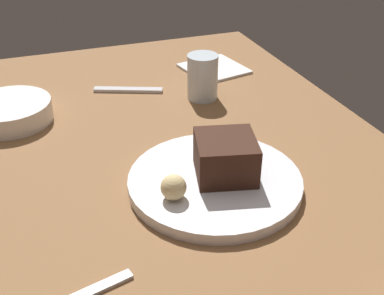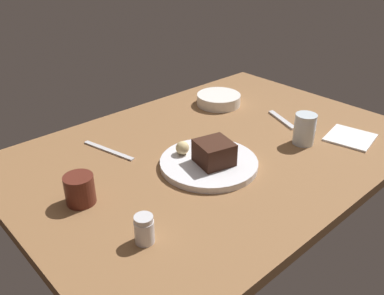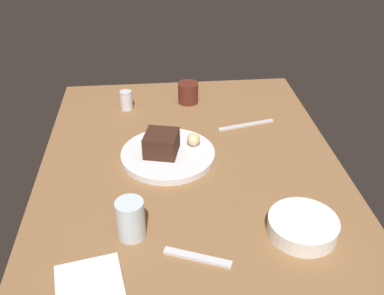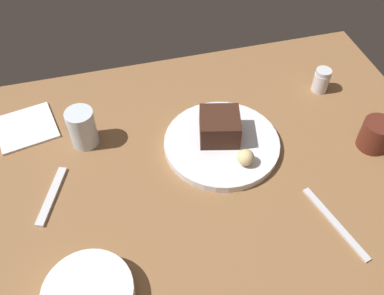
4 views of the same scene
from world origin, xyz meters
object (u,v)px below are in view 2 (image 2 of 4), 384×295
(dessert_spoon, at_px, (282,120))
(folded_napkin, at_px, (350,137))
(salt_shaker, at_px, (144,229))
(butter_knife, at_px, (108,150))
(dessert_plate, at_px, (209,163))
(chocolate_cake_slice, at_px, (214,152))
(water_glass, at_px, (305,129))
(side_bowl, at_px, (219,99))
(coffee_cup, at_px, (80,189))
(bread_roll, at_px, (182,148))

(dessert_spoon, height_order, folded_napkin, dessert_spoon)
(salt_shaker, xyz_separation_m, butter_knife, (-0.15, -0.39, -0.03))
(dessert_plate, distance_m, folded_napkin, 0.48)
(chocolate_cake_slice, xyz_separation_m, water_glass, (-0.30, 0.08, -0.00))
(chocolate_cake_slice, distance_m, side_bowl, 0.45)
(dessert_plate, distance_m, coffee_cup, 0.35)
(salt_shaker, distance_m, folded_napkin, 0.76)
(dessert_plate, height_order, water_glass, water_glass)
(chocolate_cake_slice, bearing_deg, coffee_cup, -16.99)
(bread_roll, distance_m, coffee_cup, 0.31)
(chocolate_cake_slice, bearing_deg, butter_knife, -59.91)
(side_bowl, relative_size, folded_napkin, 1.19)
(salt_shaker, relative_size, dessert_spoon, 0.43)
(water_glass, distance_m, coffee_cup, 0.67)
(salt_shaker, relative_size, coffee_cup, 0.89)
(dessert_plate, xyz_separation_m, dessert_spoon, (-0.39, -0.04, -0.01))
(salt_shaker, relative_size, side_bowl, 0.40)
(side_bowl, bearing_deg, butter_knife, 3.54)
(butter_knife, bearing_deg, coffee_cup, -60.17)
(water_glass, relative_size, folded_napkin, 0.70)
(salt_shaker, height_order, butter_knife, salt_shaker)
(dessert_plate, height_order, folded_napkin, dessert_plate)
(chocolate_cake_slice, distance_m, butter_knife, 0.32)
(dessert_plate, relative_size, chocolate_cake_slice, 2.98)
(bread_roll, relative_size, salt_shaker, 0.59)
(chocolate_cake_slice, height_order, coffee_cup, chocolate_cake_slice)
(dessert_plate, distance_m, dessert_spoon, 0.39)
(chocolate_cake_slice, relative_size, dessert_spoon, 0.60)
(coffee_cup, bearing_deg, water_glass, 164.14)
(salt_shaker, distance_m, coffee_cup, 0.22)
(chocolate_cake_slice, xyz_separation_m, folded_napkin, (-0.44, 0.16, -0.05))
(chocolate_cake_slice, relative_size, bread_roll, 2.39)
(water_glass, height_order, side_bowl, water_glass)
(chocolate_cake_slice, relative_size, side_bowl, 0.56)
(salt_shaker, bearing_deg, butter_knife, -111.67)
(dessert_plate, relative_size, dessert_spoon, 1.79)
(dessert_spoon, bearing_deg, bread_roll, 107.74)
(bread_roll, bearing_deg, water_glass, 152.76)
(butter_knife, bearing_deg, salt_shaker, -35.06)
(side_bowl, bearing_deg, folded_napkin, 102.88)
(bread_roll, xyz_separation_m, coffee_cup, (0.31, -0.01, -0.00))
(dessert_plate, bearing_deg, folded_napkin, 158.02)
(side_bowl, relative_size, butter_knife, 0.84)
(side_bowl, distance_m, folded_napkin, 0.48)
(dessert_plate, xyz_separation_m, chocolate_cake_slice, (-0.00, 0.02, 0.04))
(butter_knife, relative_size, folded_napkin, 1.41)
(chocolate_cake_slice, xyz_separation_m, side_bowl, (-0.33, -0.31, -0.03))
(dessert_plate, height_order, bread_roll, bread_roll)
(dessert_plate, bearing_deg, butter_knife, -58.54)
(folded_napkin, bearing_deg, butter_knife, -36.07)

